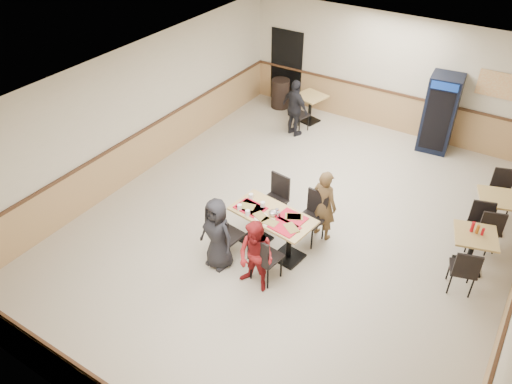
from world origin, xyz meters
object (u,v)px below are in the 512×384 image
Objects in this scene: diner_woman_left at (217,234)px; side_table_near at (473,246)px; side_table_far at (495,208)px; lone_diner at (295,108)px; back_table at (310,104)px; main_table at (272,226)px; diner_woman_right at (256,257)px; pepsi_cooler at (440,113)px; diner_man_opposite at (324,205)px; trash_bin at (280,94)px.

diner_woman_left is 1.60× the size of side_table_near.
side_table_near is 1.38m from side_table_far.
back_table is at bearing -70.24° from lone_diner.
diner_woman_right is at bearing -67.62° from main_table.
pepsi_cooler is (-1.90, 2.55, 0.45)m from side_table_far.
diner_woman_right is 1.53× the size of side_table_far.
lone_diner is at bearing 110.77° from diner_woman_left.
diner_man_opposite is at bearing -167.04° from side_table_near.
diner_man_opposite reaches higher than main_table.
main_table is 1.80× the size of side_table_far.
side_table_near is (2.64, 0.61, -0.23)m from diner_man_opposite.
diner_woman_right is 7.12m from trash_bin.
diner_woman_right reaches higher than main_table.
side_table_far is at bearing -59.18° from pepsi_cooler.
side_table_near is at bearing -94.64° from side_table_far.
diner_woman_right is 1.89m from diner_man_opposite.
trash_bin is (-6.20, 3.88, -0.10)m from side_table_near.
diner_man_opposite is at bearing 84.22° from diner_woman_right.
diner_woman_left is 6.62m from pepsi_cooler.
diner_woman_left is 1.75× the size of trash_bin.
lone_diner is 0.90m from back_table.
diner_woman_right reaches higher than side_table_far.
trash_bin is (-2.33, 6.23, -0.31)m from diner_woman_left.
diner_woman_left is 0.95× the size of lone_diner.
diner_woman_left is at bearing -136.88° from side_table_far.
diner_man_opposite is 2.72m from side_table_near.
side_table_near is at bearing 172.03° from lone_diner.
trash_bin is at bearing 147.95° from side_table_near.
diner_woman_right is at bearing -70.87° from back_table.
diner_woman_right is (0.27, -0.99, 0.14)m from main_table.
side_table_far is 1.05× the size of back_table.
side_table_far is 0.48× the size of pepsi_cooler.
diner_woman_left reaches higher than diner_woman_right.
side_table_near is (3.87, 2.35, -0.20)m from diner_woman_left.
diner_man_opposite is 0.99× the size of lone_diner.
diner_woman_right is at bearing 91.37° from diner_man_opposite.
lone_diner is at bearing 165.99° from side_table_far.
lone_diner is at bearing -90.00° from back_table.
diner_woman_right is 4.93m from side_table_far.
main_table is at bearing 133.39° from lone_diner.
diner_woman_left is at bearing -69.48° from trash_bin.
pepsi_cooler reaches higher than diner_man_opposite.
diner_woman_left is 6.01m from back_table.
lone_diner is 1.67× the size of side_table_near.
main_table reaches higher than trash_bin.
diner_man_opposite is (0.61, 0.87, 0.19)m from main_table.
diner_man_opposite is 3.39m from side_table_far.
main_table is 6.12m from trash_bin.
main_table reaches higher than side_table_far.
diner_man_opposite is (0.35, 1.86, 0.05)m from diner_woman_right.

